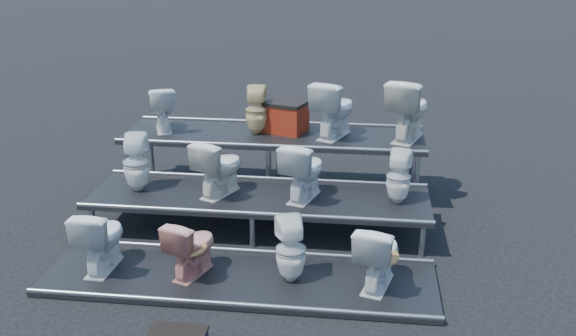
# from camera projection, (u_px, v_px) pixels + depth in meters

# --- Properties ---
(ground) EXTENTS (80.00, 80.00, 0.00)m
(ground) POSITION_uv_depth(u_px,v_px,m) (259.00, 229.00, 8.11)
(ground) COLOR black
(ground) RESTS_ON ground
(tier_front) EXTENTS (4.20, 1.20, 0.06)m
(tier_front) POSITION_uv_depth(u_px,v_px,m) (239.00, 279.00, 6.89)
(tier_front) COLOR black
(tier_front) RESTS_ON ground
(tier_mid) EXTENTS (4.20, 1.20, 0.46)m
(tier_mid) POSITION_uv_depth(u_px,v_px,m) (259.00, 212.00, 8.03)
(tier_mid) COLOR black
(tier_mid) RESTS_ON ground
(tier_back) EXTENTS (4.20, 1.20, 0.86)m
(tier_back) POSITION_uv_depth(u_px,v_px,m) (274.00, 163.00, 9.17)
(tier_back) COLOR black
(tier_back) RESTS_ON ground
(toilet_0) EXTENTS (0.43, 0.72, 0.72)m
(toilet_0) POSITION_uv_depth(u_px,v_px,m) (101.00, 238.00, 6.93)
(toilet_0) COLOR silver
(toilet_0) RESTS_ON tier_front
(toilet_1) EXTENTS (0.56, 0.72, 0.65)m
(toilet_1) POSITION_uv_depth(u_px,v_px,m) (192.00, 246.00, 6.82)
(toilet_1) COLOR tan
(toilet_1) RESTS_ON tier_front
(toilet_2) EXTENTS (0.40, 0.40, 0.70)m
(toilet_2) POSITION_uv_depth(u_px,v_px,m) (291.00, 250.00, 6.69)
(toilet_2) COLOR silver
(toilet_2) RESTS_ON tier_front
(toilet_3) EXTENTS (0.57, 0.78, 0.72)m
(toilet_3) POSITION_uv_depth(u_px,v_px,m) (378.00, 254.00, 6.59)
(toilet_3) COLOR silver
(toilet_3) RESTS_ON tier_front
(toilet_4) EXTENTS (0.38, 0.38, 0.72)m
(toilet_4) POSITION_uv_depth(u_px,v_px,m) (136.00, 163.00, 8.01)
(toilet_4) COLOR silver
(toilet_4) RESTS_ON tier_mid
(toilet_5) EXTENTS (0.65, 0.80, 0.72)m
(toilet_5) POSITION_uv_depth(u_px,v_px,m) (219.00, 167.00, 7.88)
(toilet_5) COLOR silver
(toilet_5) RESTS_ON tier_mid
(toilet_6) EXTENTS (0.60, 0.80, 0.73)m
(toilet_6) POSITION_uv_depth(u_px,v_px,m) (304.00, 170.00, 7.76)
(toilet_6) COLOR silver
(toilet_6) RESTS_ON tier_mid
(toilet_7) EXTENTS (0.35, 0.35, 0.65)m
(toilet_7) POSITION_uv_depth(u_px,v_px,m) (399.00, 177.00, 7.64)
(toilet_7) COLOR silver
(toilet_7) RESTS_ON tier_mid
(toilet_8) EXTENTS (0.56, 0.71, 0.64)m
(toilet_8) POSITION_uv_depth(u_px,v_px,m) (162.00, 108.00, 9.10)
(toilet_8) COLOR silver
(toilet_8) RESTS_ON tier_back
(toilet_9) EXTENTS (0.34, 0.34, 0.67)m
(toilet_9) POSITION_uv_depth(u_px,v_px,m) (256.00, 110.00, 8.94)
(toilet_9) COLOR #DCC083
(toilet_9) RESTS_ON tier_back
(toilet_10) EXTENTS (0.70, 0.89, 0.79)m
(toilet_10) POSITION_uv_depth(u_px,v_px,m) (334.00, 109.00, 8.79)
(toilet_10) COLOR silver
(toilet_10) RESTS_ON tier_back
(toilet_11) EXTENTS (0.73, 0.94, 0.85)m
(toilet_11) POSITION_uv_depth(u_px,v_px,m) (409.00, 109.00, 8.66)
(toilet_11) COLOR silver
(toilet_11) RESTS_ON tier_back
(red_crate) EXTENTS (0.66, 0.59, 0.39)m
(red_crate) POSITION_uv_depth(u_px,v_px,m) (286.00, 118.00, 9.06)
(red_crate) COLOR maroon
(red_crate) RESTS_ON tier_back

